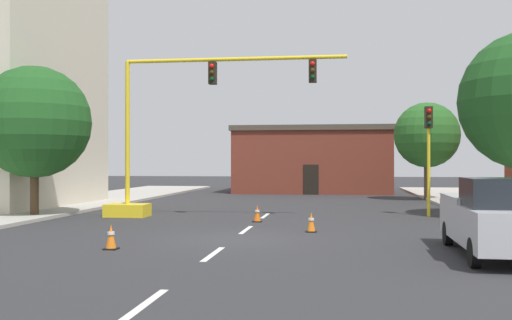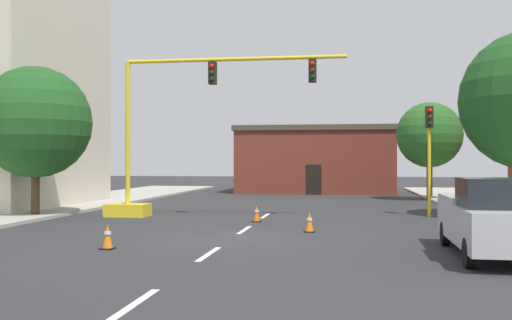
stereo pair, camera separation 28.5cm
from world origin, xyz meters
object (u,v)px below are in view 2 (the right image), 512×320
object	(u,v)px
tree_right_far	(429,135)
pickup_truck_silver	(494,218)
traffic_cone_roadside_b	(309,222)
traffic_cone_roadside_c	(108,237)
tree_left_near	(35,122)
traffic_signal_gantry	(159,163)
traffic_light_pole_right	(429,136)
traffic_cone_roadside_a	(257,214)

from	to	relation	value
tree_right_far	pickup_truck_silver	size ratio (longest dim) A/B	1.12
traffic_cone_roadside_b	traffic_cone_roadside_c	world-z (taller)	traffic_cone_roadside_c
tree_left_near	traffic_cone_roadside_b	distance (m)	13.04
traffic_signal_gantry	pickup_truck_silver	xyz separation A→B (m)	(11.66, -9.18, -1.35)
pickup_truck_silver	traffic_cone_roadside_b	xyz separation A→B (m)	(-4.87, 4.54, -0.64)
traffic_cone_roadside_b	traffic_light_pole_right	bearing A→B (deg)	53.39
traffic_signal_gantry	tree_right_far	distance (m)	18.83
traffic_signal_gantry	tree_left_near	xyz separation A→B (m)	(-5.17, -1.01, 1.76)
traffic_light_pole_right	tree_left_near	bearing A→B (deg)	-170.31
traffic_light_pole_right	traffic_cone_roadside_b	size ratio (longest dim) A/B	7.06
traffic_cone_roadside_c	traffic_signal_gantry	bearing A→B (deg)	99.59
traffic_signal_gantry	traffic_cone_roadside_b	size ratio (longest dim) A/B	15.25
traffic_cone_roadside_b	pickup_truck_silver	bearing A→B (deg)	-43.04
tree_left_near	traffic_cone_roadside_c	xyz separation A→B (m)	(6.75, -8.37, -3.75)
tree_right_far	traffic_cone_roadside_c	world-z (taller)	tree_right_far
tree_left_near	traffic_cone_roadside_b	bearing A→B (deg)	-16.89
traffic_signal_gantry	traffic_cone_roadside_c	bearing A→B (deg)	-80.41
pickup_truck_silver	traffic_cone_roadside_c	world-z (taller)	pickup_truck_silver
tree_right_far	pickup_truck_silver	distance (m)	22.76
pickup_truck_silver	traffic_light_pole_right	bearing A→B (deg)	90.22
traffic_light_pole_right	tree_right_far	distance (m)	11.59
traffic_cone_roadside_a	pickup_truck_silver	bearing A→B (deg)	-47.00
pickup_truck_silver	traffic_cone_roadside_b	size ratio (longest dim) A/B	8.00
traffic_signal_gantry	tree_left_near	size ratio (longest dim) A/B	1.60
traffic_light_pole_right	pickup_truck_silver	bearing A→B (deg)	-89.78
pickup_truck_silver	traffic_cone_roadside_a	bearing A→B (deg)	133.00
traffic_cone_roadside_a	tree_right_far	bearing A→B (deg)	59.68
tree_right_far	traffic_cone_roadside_a	distance (m)	17.60
traffic_signal_gantry	tree_right_far	world-z (taller)	traffic_signal_gantry
traffic_signal_gantry	traffic_cone_roadside_c	xyz separation A→B (m)	(1.59, -9.38, -1.98)
traffic_signal_gantry	traffic_cone_roadside_b	bearing A→B (deg)	-34.35
tree_left_near	traffic_cone_roadside_b	xyz separation A→B (m)	(11.95, -3.63, -3.75)
traffic_cone_roadside_b	traffic_cone_roadside_c	xyz separation A→B (m)	(-5.20, -4.74, 0.00)
tree_right_far	traffic_cone_roadside_a	xyz separation A→B (m)	(-8.68, -14.85, -3.73)
traffic_signal_gantry	tree_left_near	bearing A→B (deg)	-168.92
tree_right_far	traffic_cone_roadside_a	size ratio (longest dim) A/B	9.06
traffic_cone_roadside_b	traffic_cone_roadside_c	distance (m)	7.04
tree_right_far	tree_left_near	world-z (taller)	tree_left_near
traffic_cone_roadside_a	traffic_cone_roadside_c	distance (m)	8.38
traffic_cone_roadside_a	traffic_cone_roadside_c	xyz separation A→B (m)	(-2.93, -7.85, 0.01)
traffic_signal_gantry	tree_left_near	world-z (taller)	traffic_signal_gantry
traffic_light_pole_right	tree_right_far	xyz separation A→B (m)	(1.58, 11.46, 0.53)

